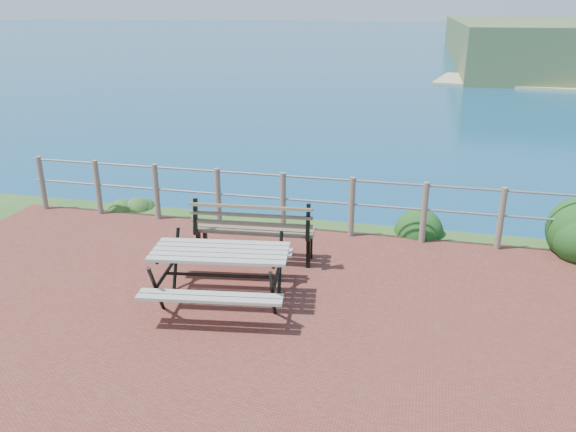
# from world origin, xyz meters

# --- Properties ---
(ground) EXTENTS (10.00, 7.00, 0.12)m
(ground) POSITION_xyz_m (0.00, 0.00, 0.00)
(ground) COLOR maroon
(ground) RESTS_ON ground
(ocean) EXTENTS (1200.00, 1200.00, 0.00)m
(ocean) POSITION_xyz_m (0.00, 200.00, 0.00)
(ocean) COLOR #15627E
(ocean) RESTS_ON ground
(safety_railing) EXTENTS (9.40, 0.10, 1.00)m
(safety_railing) POSITION_xyz_m (0.00, 3.35, 0.57)
(safety_railing) COLOR #6B5B4C
(safety_railing) RESTS_ON ground
(picnic_table) EXTENTS (1.77, 1.46, 0.71)m
(picnic_table) POSITION_xyz_m (-0.16, 0.75, 0.46)
(picnic_table) COLOR gray
(picnic_table) RESTS_ON ground
(park_bench) EXTENTS (1.79, 0.59, 0.99)m
(park_bench) POSITION_xyz_m (-0.12, 2.09, 0.65)
(park_bench) COLOR brown
(park_bench) RESTS_ON ground
(shrub_lip_west) EXTENTS (0.67, 0.67, 0.37)m
(shrub_lip_west) POSITION_xyz_m (-3.07, 3.88, 0.00)
(shrub_lip_west) COLOR #264B1C
(shrub_lip_west) RESTS_ON ground
(shrub_lip_east) EXTENTS (0.82, 0.82, 0.58)m
(shrub_lip_east) POSITION_xyz_m (2.18, 3.90, 0.00)
(shrub_lip_east) COLOR #154417
(shrub_lip_east) RESTS_ON ground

